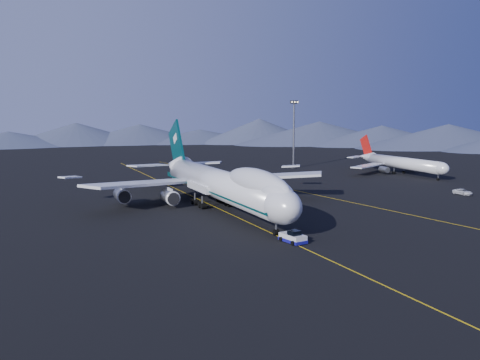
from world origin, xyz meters
name	(u,v)px	position (x,y,z in m)	size (l,w,h in m)	color
ground	(221,210)	(0.00, 0.00, 0.00)	(500.00, 500.00, 0.00)	black
taxiway_line_main	(221,209)	(0.00, 0.00, 0.01)	(0.25, 220.00, 0.01)	gold
taxiway_line_side	(313,194)	(30.00, 10.00, 0.01)	(0.25, 200.00, 0.01)	gold
boeing_747	(220,184)	(0.00, 0.03, 5.81)	(59.62, 72.43, 19.37)	silver
pushback_tug	(293,238)	(0.27, -32.01, 0.68)	(3.46, 5.31, 2.17)	silver
second_jet	(400,163)	(79.98, 35.19, 3.81)	(39.14, 44.22, 12.58)	silver
service_van	(463,192)	(65.29, -6.36, 0.73)	(2.41, 5.23, 1.45)	silver
floodlight_mast	(294,134)	(55.31, 65.07, 12.73)	(3.10, 2.33, 25.12)	black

